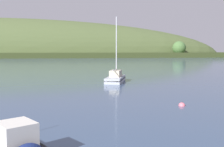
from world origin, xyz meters
TOP-DOWN VIEW (x-y plane):
  - far_shoreline_hill at (-39.80, 239.50)m, footprint 512.54×140.99m
  - sailboat_near_mooring at (3.68, 38.94)m, footprint 5.71×8.60m
  - mooring_buoy_midchannel at (3.99, 18.09)m, footprint 0.63×0.63m

SIDE VIEW (x-z plane):
  - mooring_buoy_midchannel at x=3.99m, z-range -0.35..0.36m
  - far_shoreline_hill at x=-39.80m, z-range -32.80..33.05m
  - sailboat_near_mooring at x=3.68m, z-range -5.53..6.27m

